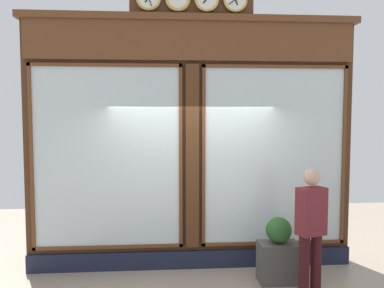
% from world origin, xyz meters
% --- Properties ---
extents(shop_facade, '(5.10, 0.42, 4.36)m').
position_xyz_m(shop_facade, '(0.00, -0.13, 1.96)').
color(shop_facade, '#4C2B16').
rests_on(shop_facade, ground_plane).
extents(pedestrian, '(0.41, 0.33, 1.69)m').
position_xyz_m(pedestrian, '(-1.47, 1.08, 0.93)').
color(pedestrian, '#3A1316').
rests_on(pedestrian, ground_plane).
extents(planter_box, '(0.56, 0.36, 0.57)m').
position_xyz_m(planter_box, '(-1.18, 0.62, 0.29)').
color(planter_box, '#4C4742').
rests_on(planter_box, ground_plane).
extents(planter_shrub, '(0.36, 0.36, 0.36)m').
position_xyz_m(planter_shrub, '(-1.18, 0.62, 0.75)').
color(planter_shrub, '#285623').
rests_on(planter_shrub, planter_box).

